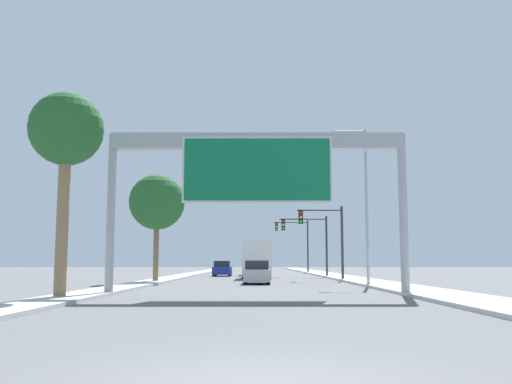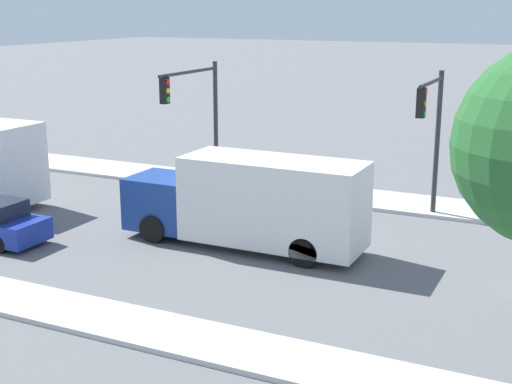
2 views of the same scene
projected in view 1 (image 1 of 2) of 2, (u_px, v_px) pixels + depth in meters
name	position (u px, v px, depth m)	size (l,w,h in m)	color
ground_plane	(259.00, 384.00, 6.80)	(300.00, 300.00, 0.00)	slate
sidewalk_right	(322.00, 274.00, 66.37)	(3.00, 120.00, 0.15)	#BCBCBC
median_strip_left	(193.00, 274.00, 66.35)	(2.00, 120.00, 0.15)	#BCBCBC
sign_gantry	(256.00, 164.00, 25.24)	(13.27, 0.73, 7.15)	#9EA0A5
car_near_center	(256.00, 273.00, 37.84)	(1.72, 4.71, 1.54)	#A5A8AD
car_far_left	(221.00, 269.00, 58.36)	(1.79, 4.79, 1.55)	navy
truck_box_primary	(256.00, 260.00, 49.58)	(2.39, 8.74, 3.23)	navy
truck_box_secondary	(255.00, 259.00, 63.63)	(2.45, 8.86, 3.59)	white
traffic_light_near_intersection	(326.00, 231.00, 45.00)	(3.63, 0.32, 5.83)	#2D2D30
traffic_light_mid_block	(310.00, 235.00, 54.93)	(4.62, 0.32, 5.86)	#2D2D30
traffic_light_far_intersection	(296.00, 237.00, 74.86)	(4.56, 0.32, 6.91)	#2D2D30
palm_tree_foreground	(65.00, 133.00, 22.37)	(2.90, 2.90, 8.10)	#8C704C
palm_tree_background	(156.00, 202.00, 40.28)	(3.94, 3.94, 7.63)	brown
street_lamp_right	(362.00, 194.00, 35.61)	(2.27, 0.28, 9.81)	#9EA0A5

